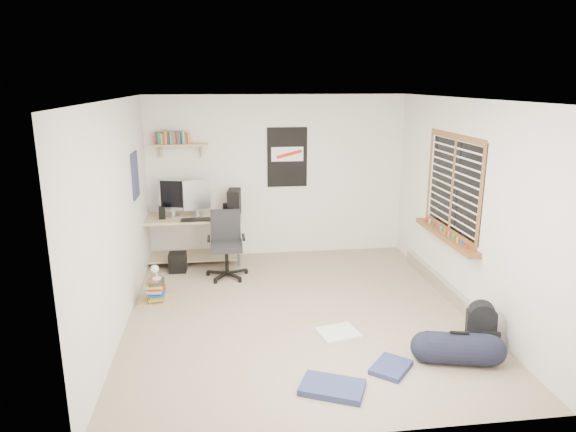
{
  "coord_description": "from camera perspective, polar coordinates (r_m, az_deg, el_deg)",
  "views": [
    {
      "loc": [
        -0.86,
        -5.61,
        2.68
      ],
      "look_at": [
        -0.1,
        0.25,
        1.13
      ],
      "focal_mm": 32.0,
      "sensor_mm": 36.0,
      "label": 1
    }
  ],
  "objects": [
    {
      "name": "floor",
      "position": [
        6.28,
        1.19,
        -10.66
      ],
      "size": [
        4.0,
        4.5,
        0.01
      ],
      "primitive_type": "cube",
      "color": "gray",
      "rests_on": "ground"
    },
    {
      "name": "ceiling",
      "position": [
        5.67,
        1.32,
        12.9
      ],
      "size": [
        4.0,
        4.5,
        0.01
      ],
      "primitive_type": "cube",
      "color": "white",
      "rests_on": "ground"
    },
    {
      "name": "back_wall",
      "position": [
        8.04,
        -1.17,
        4.43
      ],
      "size": [
        4.0,
        0.01,
        2.5
      ],
      "primitive_type": "cube",
      "color": "silver",
      "rests_on": "ground"
    },
    {
      "name": "left_wall",
      "position": [
        5.9,
        -18.38,
        -0.12
      ],
      "size": [
        0.01,
        4.5,
        2.5
      ],
      "primitive_type": "cube",
      "color": "silver",
      "rests_on": "ground"
    },
    {
      "name": "right_wall",
      "position": [
        6.46,
        19.13,
        1.05
      ],
      "size": [
        0.01,
        4.5,
        2.5
      ],
      "primitive_type": "cube",
      "color": "silver",
      "rests_on": "ground"
    },
    {
      "name": "desk",
      "position": [
        7.94,
        -11.01,
        -2.56
      ],
      "size": [
        1.73,
        1.03,
        0.74
      ],
      "primitive_type": "cube",
      "rotation": [
        0.0,
        0.0,
        -0.22
      ],
      "color": "#C1B086",
      "rests_on": "floor"
    },
    {
      "name": "monitor_left",
      "position": [
        7.78,
        -12.7,
        1.57
      ],
      "size": [
        0.43,
        0.22,
        0.46
      ],
      "primitive_type": "cube",
      "rotation": [
        0.0,
        0.0,
        -0.29
      ],
      "color": "#999A9D",
      "rests_on": "desk"
    },
    {
      "name": "monitor_right",
      "position": [
        7.68,
        -10.11,
        1.5
      ],
      "size": [
        0.42,
        0.23,
        0.44
      ],
      "primitive_type": "cube",
      "rotation": [
        0.0,
        0.0,
        0.33
      ],
      "color": "#9A9A9E",
      "rests_on": "desk"
    },
    {
      "name": "pc_tower",
      "position": [
        7.72,
        -6.0,
        1.5
      ],
      "size": [
        0.22,
        0.39,
        0.39
      ],
      "primitive_type": "cube",
      "rotation": [
        0.0,
        0.0,
        -0.13
      ],
      "color": "black",
      "rests_on": "desk"
    },
    {
      "name": "keyboard",
      "position": [
        7.54,
        -10.11,
        -0.4
      ],
      "size": [
        0.45,
        0.18,
        0.02
      ],
      "primitive_type": "cube",
      "rotation": [
        0.0,
        0.0,
        0.05
      ],
      "color": "black",
      "rests_on": "desk"
    },
    {
      "name": "speaker_left",
      "position": [
        7.72,
        -13.82,
        0.36
      ],
      "size": [
        0.1,
        0.1,
        0.18
      ],
      "primitive_type": "cube",
      "rotation": [
        0.0,
        0.0,
        0.05
      ],
      "color": "black",
      "rests_on": "desk"
    },
    {
      "name": "speaker_right",
      "position": [
        7.79,
        -6.91,
        0.78
      ],
      "size": [
        0.09,
        0.09,
        0.17
      ],
      "primitive_type": "cube",
      "rotation": [
        0.0,
        0.0,
        0.04
      ],
      "color": "black",
      "rests_on": "desk"
    },
    {
      "name": "office_chair",
      "position": [
        7.23,
        -6.87,
        -3.08
      ],
      "size": [
        0.62,
        0.62,
        0.94
      ],
      "primitive_type": "cube",
      "rotation": [
        0.0,
        0.0,
        0.0
      ],
      "color": "#242427",
      "rests_on": "floor"
    },
    {
      "name": "wall_shelf",
      "position": [
        7.82,
        -11.81,
        7.76
      ],
      "size": [
        0.8,
        0.22,
        0.24
      ],
      "primitive_type": "cube",
      "color": "tan",
      "rests_on": "back_wall"
    },
    {
      "name": "poster_back_wall",
      "position": [
        7.98,
        -0.08,
        6.54
      ],
      "size": [
        0.62,
        0.03,
        0.92
      ],
      "primitive_type": "cube",
      "color": "black",
      "rests_on": "back_wall"
    },
    {
      "name": "poster_left_wall",
      "position": [
        7.0,
        -16.62,
        4.36
      ],
      "size": [
        0.02,
        0.42,
        0.6
      ],
      "primitive_type": "cube",
      "color": "navy",
      "rests_on": "left_wall"
    },
    {
      "name": "window",
      "position": [
        6.66,
        17.72,
        3.32
      ],
      "size": [
        0.1,
        1.5,
        1.26
      ],
      "primitive_type": "cube",
      "color": "brown",
      "rests_on": "right_wall"
    },
    {
      "name": "baseboard_heater",
      "position": [
        7.04,
        16.9,
        -7.59
      ],
      "size": [
        0.08,
        2.5,
        0.18
      ],
      "primitive_type": "cube",
      "color": "#B7B2A8",
      "rests_on": "floor"
    },
    {
      "name": "backpack",
      "position": [
        5.79,
        20.63,
        -11.73
      ],
      "size": [
        0.35,
        0.32,
        0.39
      ],
      "primitive_type": "cube",
      "rotation": [
        0.0,
        0.0,
        -0.34
      ],
      "color": "black",
      "rests_on": "floor"
    },
    {
      "name": "duffel_bag",
      "position": [
        5.44,
        18.35,
        -13.96
      ],
      "size": [
        0.38,
        0.38,
        0.61
      ],
      "primitive_type": "cylinder",
      "rotation": [
        0.0,
        0.0,
        -0.25
      ],
      "color": "black",
      "rests_on": "floor"
    },
    {
      "name": "tshirt",
      "position": [
        5.78,
        5.59,
        -12.81
      ],
      "size": [
        0.49,
        0.44,
        0.04
      ],
      "primitive_type": "cube",
      "rotation": [
        0.0,
        0.0,
        0.24
      ],
      "color": "silver",
      "rests_on": "floor"
    },
    {
      "name": "jeans_a",
      "position": [
        4.86,
        4.94,
        -18.46
      ],
      "size": [
        0.66,
        0.55,
        0.06
      ],
      "primitive_type": "cube",
      "rotation": [
        0.0,
        0.0,
        -0.42
      ],
      "color": "navy",
      "rests_on": "floor"
    },
    {
      "name": "jeans_b",
      "position": [
        5.23,
        11.36,
        -16.15
      ],
      "size": [
        0.49,
        0.5,
        0.05
      ],
      "primitive_type": "cube",
      "rotation": [
        0.0,
        0.0,
        0.87
      ],
      "color": "navy",
      "rests_on": "floor"
    },
    {
      "name": "book_stack",
      "position": [
        6.71,
        -14.46,
        -7.99
      ],
      "size": [
        0.54,
        0.49,
        0.31
      ],
      "primitive_type": "cube",
      "rotation": [
        0.0,
        0.0,
        -0.31
      ],
      "color": "olive",
      "rests_on": "floor"
    },
    {
      "name": "desk_lamp",
      "position": [
        6.6,
        -14.43,
        -6.21
      ],
      "size": [
        0.12,
        0.18,
        0.18
      ],
      "primitive_type": "cube",
      "rotation": [
        0.0,
        0.0,
        0.06
      ],
      "color": "silver",
      "rests_on": "book_stack"
    },
    {
      "name": "subwoofer",
      "position": [
        7.66,
        -12.15,
        -5.03
      ],
      "size": [
        0.25,
        0.25,
        0.28
      ],
      "primitive_type": "cube",
      "rotation": [
        0.0,
        0.0,
        -0.03
      ],
      "color": "black",
      "rests_on": "floor"
    }
  ]
}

